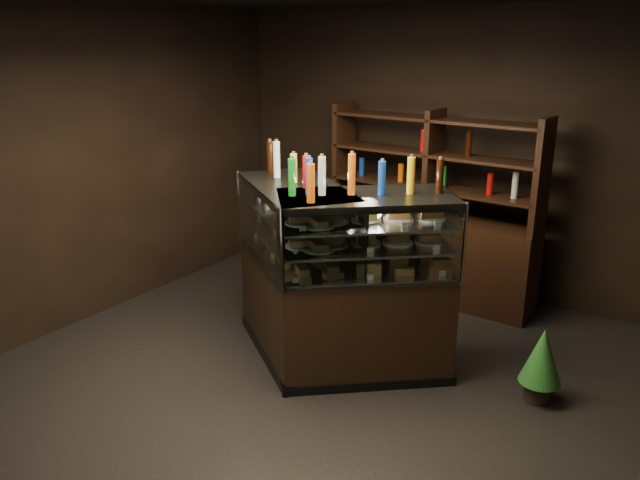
# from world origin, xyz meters

# --- Properties ---
(ground) EXTENTS (5.00, 5.00, 0.00)m
(ground) POSITION_xyz_m (0.00, 0.00, 0.00)
(ground) COLOR black
(ground) RESTS_ON ground
(room_shell) EXTENTS (5.02, 5.02, 3.01)m
(room_shell) POSITION_xyz_m (0.00, 0.00, 1.94)
(room_shell) COLOR black
(room_shell) RESTS_ON ground
(display_case) EXTENTS (2.18, 1.44, 1.53)m
(display_case) POSITION_xyz_m (0.00, 0.24, 0.51)
(display_case) COLOR black
(display_case) RESTS_ON ground
(food_display) EXTENTS (1.78, 0.94, 0.47)m
(food_display) POSITION_xyz_m (0.00, 0.24, 1.17)
(food_display) COLOR #B97F42
(food_display) RESTS_ON display_case
(bottles_top) EXTENTS (1.60, 0.80, 0.30)m
(bottles_top) POSITION_xyz_m (0.00, 0.25, 1.66)
(bottles_top) COLOR #0F38B2
(bottles_top) RESTS_ON display_case
(potted_conifer) EXTENTS (0.32, 0.32, 0.68)m
(potted_conifer) POSITION_xyz_m (1.68, 0.60, 0.39)
(potted_conifer) COLOR black
(potted_conifer) RESTS_ON ground
(back_shelving) EXTENTS (2.30, 0.54, 2.00)m
(back_shelving) POSITION_xyz_m (0.10, 2.05, 0.61)
(back_shelving) COLOR black
(back_shelving) RESTS_ON ground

